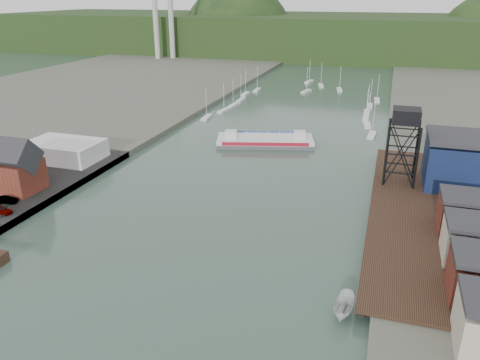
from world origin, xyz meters
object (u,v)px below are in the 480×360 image
Objects in this scene: lift_tower at (406,121)px; car_west_a at (2,210)px; harbor_building at (10,170)px; chain_ferry at (265,141)px; motorboat at (344,307)px.

lift_tower is 3.78× the size of car_west_a.
chain_ferry is (41.04, 51.69, -4.97)m from harbor_building.
car_west_a is (-64.17, 8.64, 1.08)m from motorboat.
harbor_building is 66.19m from chain_ferry.
motorboat is (29.51, -70.28, 0.12)m from chain_ferry.
chain_ferry is at bearing 51.55° from harbor_building.
lift_tower reaches higher than motorboat.
harbor_building is at bearing 171.37° from motorboat.
harbor_building is at bearing -160.02° from lift_tower.
harbor_building is 12.40m from car_west_a.
harbor_building reaches higher than car_west_a.
chain_ferry is (-35.96, 23.69, -14.53)m from lift_tower.
lift_tower is (77.00, 28.00, 9.56)m from harbor_building.
car_west_a reaches higher than motorboat.
harbor_building reaches higher than chain_ferry.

